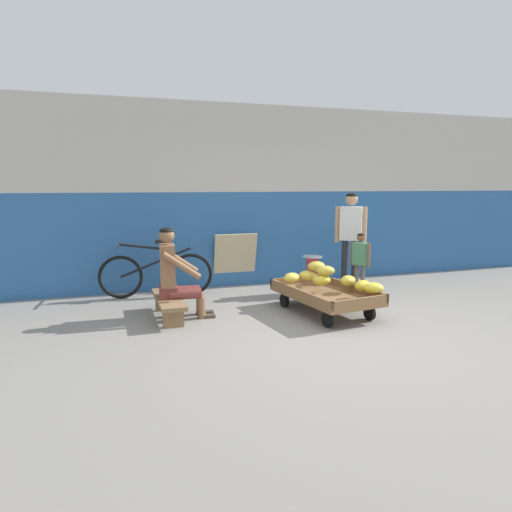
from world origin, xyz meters
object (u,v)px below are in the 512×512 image
object	(u,v)px
banana_cart	(325,295)
shopping_bag	(338,294)
low_bench	(169,303)
plastic_crate	(312,285)
vendor_seated	(175,273)
customer_adult	(351,230)
sign_board	(235,260)
weighing_scale	(312,265)
customer_child	(360,258)
bicycle_near_left	(156,274)

from	to	relation	value
banana_cart	shopping_bag	xyz separation A→B (m)	(0.45, 0.47, -0.12)
low_bench	plastic_crate	bearing A→B (deg)	14.80
banana_cart	vendor_seated	xyz separation A→B (m)	(-1.87, 0.39, 0.33)
customer_adult	shopping_bag	size ratio (longest dim) A/B	6.38
customer_adult	plastic_crate	bearing A→B (deg)	-172.96
banana_cart	low_bench	bearing A→B (deg)	168.50
sign_board	vendor_seated	bearing A→B (deg)	-128.13
weighing_scale	customer_child	distance (m)	0.72
low_bench	bicycle_near_left	distance (m)	1.17
plastic_crate	shopping_bag	bearing A→B (deg)	-71.46
sign_board	customer_child	distance (m)	2.03
customer_adult	customer_child	bearing A→B (deg)	-102.46
low_bench	sign_board	xyz separation A→B (m)	(1.28, 1.51, 0.24)
sign_board	customer_adult	bearing A→B (deg)	-26.87
banana_cart	plastic_crate	bearing A→B (deg)	74.63
plastic_crate	customer_child	xyz separation A→B (m)	(0.57, -0.41, 0.44)
plastic_crate	weighing_scale	size ratio (longest dim) A/B	1.20
sign_board	customer_adult	xyz separation A→B (m)	(1.64, -0.83, 0.52)
vendor_seated	customer_child	bearing A→B (deg)	4.02
shopping_bag	customer_child	bearing A→B (deg)	15.63
customer_child	shopping_bag	distance (m)	0.63
vendor_seated	customer_adult	world-z (taller)	customer_adult
customer_child	low_bench	bearing A→B (deg)	-176.28
shopping_bag	low_bench	bearing A→B (deg)	-178.32
bicycle_near_left	customer_adult	bearing A→B (deg)	-9.42
sign_board	shopping_bag	world-z (taller)	sign_board
weighing_scale	plastic_crate	bearing A→B (deg)	90.00
plastic_crate	shopping_bag	world-z (taller)	plastic_crate
vendor_seated	bicycle_near_left	size ratio (longest dim) A/B	0.69
low_bench	customer_child	size ratio (longest dim) A/B	1.15
plastic_crate	customer_adult	bearing A→B (deg)	7.04
bicycle_near_left	vendor_seated	bearing A→B (deg)	-84.17
banana_cart	low_bench	world-z (taller)	banana_cart
weighing_scale	customer_child	xyz separation A→B (m)	(0.57, -0.41, 0.14)
customer_adult	weighing_scale	bearing A→B (deg)	-172.87
banana_cart	bicycle_near_left	xyz separation A→B (m)	(-1.99, 1.56, 0.11)
banana_cart	weighing_scale	bearing A→B (deg)	74.61
customer_adult	bicycle_near_left	bearing A→B (deg)	170.58
vendor_seated	bicycle_near_left	bearing A→B (deg)	95.83
vendor_seated	shopping_bag	bearing A→B (deg)	1.96
low_bench	plastic_crate	world-z (taller)	plastic_crate
bicycle_near_left	customer_child	xyz separation A→B (m)	(2.84, -0.98, 0.24)
vendor_seated	weighing_scale	xyz separation A→B (m)	(2.15, 0.60, -0.11)
low_bench	weighing_scale	world-z (taller)	weighing_scale
plastic_crate	weighing_scale	distance (m)	0.30
sign_board	customer_child	bearing A→B (deg)	-40.83
vendor_seated	plastic_crate	distance (m)	2.27
plastic_crate	customer_child	distance (m)	0.83
low_bench	shopping_bag	xyz separation A→B (m)	(2.41, 0.07, -0.08)
banana_cart	weighing_scale	distance (m)	1.05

